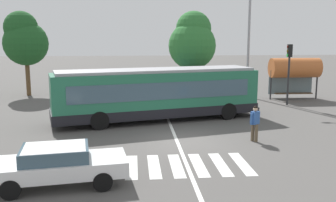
{
  "coord_description": "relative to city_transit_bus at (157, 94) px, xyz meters",
  "views": [
    {
      "loc": [
        -2.25,
        -17.24,
        4.94
      ],
      "look_at": [
        -0.38,
        3.77,
        1.3
      ],
      "focal_mm": 40.32,
      "sensor_mm": 36.0,
      "label": 1
    }
  ],
  "objects": [
    {
      "name": "city_transit_bus",
      "position": [
        0.0,
        0.0,
        0.0
      ],
      "size": [
        12.5,
        5.49,
        3.06
      ],
      "color": "black",
      "rests_on": "ground_plane"
    },
    {
      "name": "parked_car_champagne",
      "position": [
        0.06,
        12.04,
        -0.82
      ],
      "size": [
        2.02,
        4.57,
        1.35
      ],
      "color": "black",
      "rests_on": "ground_plane"
    },
    {
      "name": "twin_arm_street_lamp",
      "position": [
        7.87,
        8.13,
        4.7
      ],
      "size": [
        3.88,
        0.32,
        10.5
      ],
      "color": "#939399",
      "rests_on": "ground_plane"
    },
    {
      "name": "parked_car_charcoal",
      "position": [
        5.49,
        12.6,
        -0.82
      ],
      "size": [
        1.97,
        4.55,
        1.35
      ],
      "color": "black",
      "rests_on": "ground_plane"
    },
    {
      "name": "background_tree_right",
      "position": [
        4.44,
        15.53,
        2.9
      ],
      "size": [
        4.69,
        4.69,
        7.41
      ],
      "color": "brown",
      "rests_on": "ground_plane"
    },
    {
      "name": "crosswalk_painted_stripes",
      "position": [
        0.24,
        -8.02,
        -1.58
      ],
      "size": [
        5.63,
        2.71,
        0.01
      ],
      "color": "silver",
      "rests_on": "ground_plane"
    },
    {
      "name": "parked_car_blue",
      "position": [
        2.72,
        11.94,
        -0.82
      ],
      "size": [
        1.93,
        4.53,
        1.35
      ],
      "color": "black",
      "rests_on": "ground_plane"
    },
    {
      "name": "bus_stop_shelter",
      "position": [
        11.24,
        6.76,
        0.83
      ],
      "size": [
        3.88,
        1.54,
        3.25
      ],
      "color": "#28282B",
      "rests_on": "ground_plane"
    },
    {
      "name": "background_tree_left",
      "position": [
        -10.32,
        10.5,
        3.11
      ],
      "size": [
        3.64,
        3.64,
        6.98
      ],
      "color": "brown",
      "rests_on": "ground_plane"
    },
    {
      "name": "traffic_light_far_corner",
      "position": [
        9.69,
        4.23,
        1.36
      ],
      "size": [
        0.33,
        0.32,
        4.37
      ],
      "color": "#28282B",
      "rests_on": "ground_plane"
    },
    {
      "name": "lane_center_line",
      "position": [
        0.65,
        -2.62,
        -1.59
      ],
      "size": [
        0.16,
        24.0,
        0.01
      ],
      "primitive_type": "cube",
      "color": "silver",
      "rests_on": "ground_plane"
    },
    {
      "name": "foreground_sedan",
      "position": [
        -3.92,
        -9.6,
        -0.82
      ],
      "size": [
        4.71,
        2.44,
        1.35
      ],
      "color": "black",
      "rests_on": "ground_plane"
    },
    {
      "name": "ground_plane",
      "position": [
        0.92,
        -4.62,
        -1.59
      ],
      "size": [
        160.0,
        160.0,
        0.0
      ],
      "primitive_type": "plane",
      "color": "#514F4C"
    },
    {
      "name": "pedestrian_crossing_street",
      "position": [
        4.3,
        -4.96,
        -0.62
      ],
      "size": [
        0.5,
        0.44,
        1.72
      ],
      "color": "brown",
      "rests_on": "ground_plane"
    }
  ]
}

